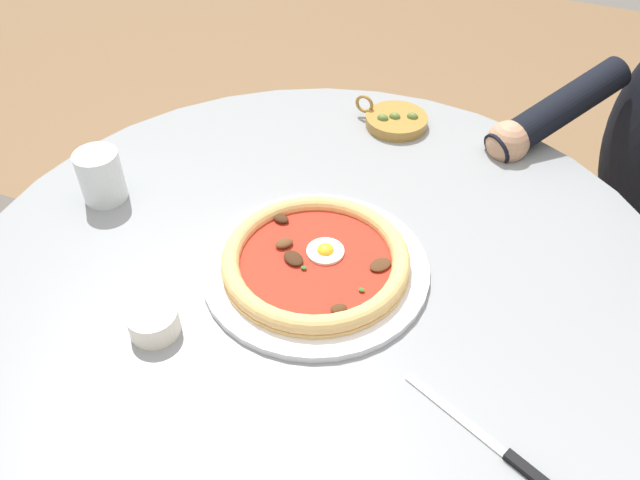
{
  "coord_description": "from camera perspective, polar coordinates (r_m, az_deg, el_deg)",
  "views": [
    {
      "loc": [
        -0.24,
        0.53,
        1.32
      ],
      "look_at": [
        0.02,
        -0.04,
        0.74
      ],
      "focal_mm": 35.27,
      "sensor_mm": 36.0,
      "label": 1
    }
  ],
  "objects": [
    {
      "name": "steak_knife",
      "position": [
        0.7,
        17.31,
        -18.62
      ],
      "size": [
        0.2,
        0.09,
        0.01
      ],
      "color": "silver",
      "rests_on": "dining_table"
    },
    {
      "name": "ramekin_capers",
      "position": [
        0.78,
        -14.88,
        -7.14
      ],
      "size": [
        0.06,
        0.06,
        0.03
      ],
      "color": "white",
      "rests_on": "dining_table"
    },
    {
      "name": "olive_pan",
      "position": [
        1.11,
        6.86,
        10.74
      ],
      "size": [
        0.13,
        0.11,
        0.04
      ],
      "color": "olive",
      "rests_on": "dining_table"
    },
    {
      "name": "water_glass",
      "position": [
        0.98,
        -19.19,
        5.24
      ],
      "size": [
        0.06,
        0.06,
        0.08
      ],
      "color": "silver",
      "rests_on": "dining_table"
    },
    {
      "name": "dining_table",
      "position": [
        0.95,
        -0.02,
        -9.73
      ],
      "size": [
        0.97,
        0.97,
        0.72
      ],
      "color": "gray",
      "rests_on": "ground"
    },
    {
      "name": "pizza_on_plate",
      "position": [
        0.82,
        -0.36,
        -1.97
      ],
      "size": [
        0.3,
        0.3,
        0.03
      ],
      "color": "white",
      "rests_on": "dining_table"
    }
  ]
}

